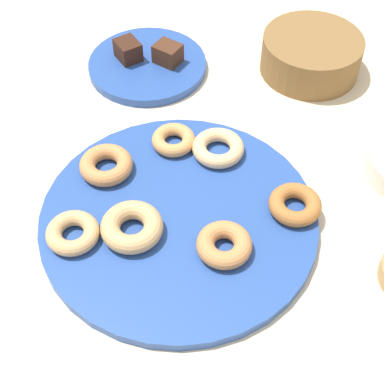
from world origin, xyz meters
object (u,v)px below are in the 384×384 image
Objects in this scene: donut_2 at (223,246)px; donut_3 at (218,148)px; donut_4 at (73,233)px; brownie_far at (168,54)px; cake_plate at (147,65)px; donut_5 at (174,140)px; donut_plate at (179,218)px; basket at (311,55)px; donut_0 at (295,205)px; donut_6 at (106,165)px; brownie_near at (128,50)px; donut_1 at (132,227)px.

donut_2 reaches higher than donut_3.
brownie_far reaches higher than donut_4.
brownie_far reaches higher than cake_plate.
donut_3 is at bearing 29.17° from donut_5.
donut_4 is (-0.08, -0.14, 0.02)m from donut_plate.
donut_4 is at bearing -97.56° from donut_3.
donut_0 is at bearing -57.25° from basket.
donut_0 reaches higher than cake_plate.
donut_5 is 0.85× the size of donut_6.
donut_3 is 0.19m from donut_6.
donut_3 is 1.79× the size of brownie_near.
donut_6 reaches higher than donut_3.
donut_1 is 0.49× the size of basket.
donut_plate is at bearing 69.95° from donut_1.
donut_1 is 0.43m from brownie_near.
brownie_near is at bearing 127.21° from donut_4.
donut_5 is (-0.11, 0.10, 0.02)m from donut_plate.
donut_3 is (-0.05, 0.14, 0.02)m from donut_plate.
brownie_far is 0.25× the size of basket.
donut_1 is at bearing -149.95° from donut_2.
donut_1 is 0.21m from donut_3.
brownie_near is at bearing 138.74° from donut_1.
donut_3 is 0.27m from brownie_far.
donut_0 is 0.48m from brownie_near.
donut_3 reaches higher than donut_plate.
donut_4 reaches higher than donut_plate.
donut_5 is at bearing -95.46° from basket.
basket reaches higher than donut_5.
donut_4 is 0.44m from cake_plate.
donut_1 is 0.41× the size of cake_plate.
donut_0 is 1.68× the size of brownie_near.
donut_plate is 5.23× the size of donut_2.
donut_1 reaches higher than donut_2.
brownie_near is (-0.44, 0.21, 0.01)m from donut_2.
donut_3 is 1.09× the size of donut_4.
basket is at bearing 43.08° from brownie_far.
donut_5 is (-0.09, 0.18, -0.00)m from donut_1.
cake_plate is 4.74× the size of brownie_near.
brownie_far is at bearing 137.88° from donut_plate.
donut_0 is 1.68× the size of brownie_far.
donut_1 is 0.52m from basket.
cake_plate is 1.21× the size of basket.
donut_3 is (-0.14, 0.14, -0.00)m from donut_2.
donut_1 reaches higher than donut_5.
brownie_far is at bearing 128.11° from donut_1.
donut_6 is 0.38× the size of cake_plate.
donut_1 reaches higher than donut_6.
donut_1 is 0.14m from donut_6.
brownie_near is 0.25× the size of basket.
cake_plate is 0.32m from basket.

